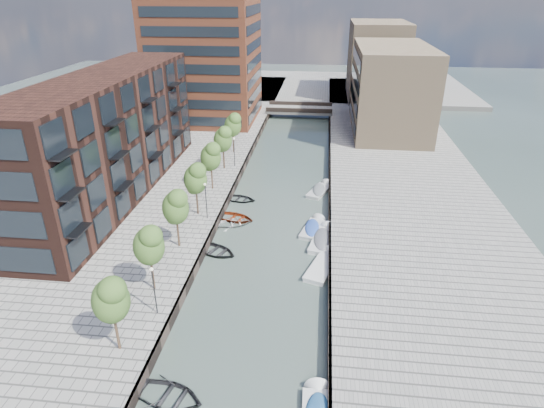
% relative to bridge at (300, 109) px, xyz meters
% --- Properties ---
extents(water, '(300.00, 300.00, 0.00)m').
position_rel_bridge_xyz_m(water, '(0.00, -32.00, -1.39)').
color(water, '#38473F').
rests_on(water, ground).
extents(quay_left, '(60.00, 140.00, 1.00)m').
position_rel_bridge_xyz_m(quay_left, '(-36.00, -32.00, -0.89)').
color(quay_left, gray).
rests_on(quay_left, ground).
extents(quay_right, '(20.00, 140.00, 1.00)m').
position_rel_bridge_xyz_m(quay_right, '(16.00, -32.00, -0.89)').
color(quay_right, gray).
rests_on(quay_right, ground).
extents(quay_wall_left, '(0.25, 140.00, 1.00)m').
position_rel_bridge_xyz_m(quay_wall_left, '(-6.10, -32.00, -0.89)').
color(quay_wall_left, '#332823').
rests_on(quay_wall_left, ground).
extents(quay_wall_right, '(0.25, 140.00, 1.00)m').
position_rel_bridge_xyz_m(quay_wall_right, '(6.10, -32.00, -0.89)').
color(quay_wall_right, '#332823').
rests_on(quay_wall_right, ground).
extents(far_closure, '(80.00, 40.00, 1.00)m').
position_rel_bridge_xyz_m(far_closure, '(0.00, 28.00, -0.89)').
color(far_closure, gray).
rests_on(far_closure, ground).
extents(apartment_block, '(8.00, 38.00, 14.00)m').
position_rel_bridge_xyz_m(apartment_block, '(-20.00, -42.00, 6.61)').
color(apartment_block, black).
rests_on(apartment_block, quay_left).
extents(tower, '(18.00, 18.00, 30.00)m').
position_rel_bridge_xyz_m(tower, '(-17.00, -7.00, 14.61)').
color(tower, brown).
rests_on(tower, quay_left).
extents(tan_block_near, '(12.00, 25.00, 14.00)m').
position_rel_bridge_xyz_m(tan_block_near, '(16.00, -10.00, 6.61)').
color(tan_block_near, '#8C7355').
rests_on(tan_block_near, quay_right).
extents(tan_block_far, '(12.00, 20.00, 16.00)m').
position_rel_bridge_xyz_m(tan_block_far, '(16.00, 16.00, 7.61)').
color(tan_block_far, '#8C7355').
rests_on(tan_block_far, quay_right).
extents(bridge, '(13.00, 6.00, 1.30)m').
position_rel_bridge_xyz_m(bridge, '(0.00, 0.00, 0.00)').
color(bridge, gray).
rests_on(bridge, ground).
extents(tree_0, '(2.50, 2.50, 5.95)m').
position_rel_bridge_xyz_m(tree_0, '(-8.50, -68.00, 3.92)').
color(tree_0, '#382619').
rests_on(tree_0, quay_left).
extents(tree_1, '(2.50, 2.50, 5.95)m').
position_rel_bridge_xyz_m(tree_1, '(-8.50, -61.00, 3.92)').
color(tree_1, '#382619').
rests_on(tree_1, quay_left).
extents(tree_2, '(2.50, 2.50, 5.95)m').
position_rel_bridge_xyz_m(tree_2, '(-8.50, -54.00, 3.92)').
color(tree_2, '#382619').
rests_on(tree_2, quay_left).
extents(tree_3, '(2.50, 2.50, 5.95)m').
position_rel_bridge_xyz_m(tree_3, '(-8.50, -47.00, 3.92)').
color(tree_3, '#382619').
rests_on(tree_3, quay_left).
extents(tree_4, '(2.50, 2.50, 5.95)m').
position_rel_bridge_xyz_m(tree_4, '(-8.50, -40.00, 3.92)').
color(tree_4, '#382619').
rests_on(tree_4, quay_left).
extents(tree_5, '(2.50, 2.50, 5.95)m').
position_rel_bridge_xyz_m(tree_5, '(-8.50, -33.00, 3.92)').
color(tree_5, '#382619').
rests_on(tree_5, quay_left).
extents(tree_6, '(2.50, 2.50, 5.95)m').
position_rel_bridge_xyz_m(tree_6, '(-8.50, -26.00, 3.92)').
color(tree_6, '#382619').
rests_on(tree_6, quay_left).
extents(lamp_0, '(0.24, 0.24, 4.12)m').
position_rel_bridge_xyz_m(lamp_0, '(-7.20, -64.00, 2.12)').
color(lamp_0, black).
rests_on(lamp_0, quay_left).
extents(lamp_1, '(0.24, 0.24, 4.12)m').
position_rel_bridge_xyz_m(lamp_1, '(-7.20, -48.00, 2.12)').
color(lamp_1, black).
rests_on(lamp_1, quay_left).
extents(lamp_2, '(0.24, 0.24, 4.12)m').
position_rel_bridge_xyz_m(lamp_2, '(-7.20, -32.00, 2.12)').
color(lamp_2, black).
rests_on(lamp_2, quay_left).
extents(sloop_0, '(5.33, 4.30, 0.98)m').
position_rel_bridge_xyz_m(sloop_0, '(-4.07, -71.00, -1.39)').
color(sloop_0, black).
rests_on(sloop_0, ground).
extents(sloop_1, '(5.54, 4.87, 0.95)m').
position_rel_bridge_xyz_m(sloop_1, '(-5.13, -53.32, -1.39)').
color(sloop_1, black).
rests_on(sloop_1, ground).
extents(sloop_2, '(5.27, 4.39, 0.94)m').
position_rel_bridge_xyz_m(sloop_2, '(-4.55, -46.14, -1.39)').
color(sloop_2, maroon).
rests_on(sloop_2, ground).
extents(sloop_3, '(4.75, 4.05, 0.83)m').
position_rel_bridge_xyz_m(sloop_3, '(-4.41, -47.36, -1.39)').
color(sloop_3, '#ADADAB').
rests_on(sloop_3, ground).
extents(sloop_4, '(4.60, 3.71, 0.85)m').
position_rel_bridge_xyz_m(sloop_4, '(-4.92, -41.00, -1.39)').
color(sloop_4, black).
rests_on(sloop_4, ground).
extents(motorboat_1, '(2.95, 5.91, 1.88)m').
position_rel_bridge_xyz_m(motorboat_1, '(5.45, -49.71, -1.16)').
color(motorboat_1, silver).
rests_on(motorboat_1, ground).
extents(motorboat_2, '(3.58, 5.94, 1.87)m').
position_rel_bridge_xyz_m(motorboat_2, '(5.64, -54.42, -1.28)').
color(motorboat_2, silver).
rests_on(motorboat_2, ground).
extents(motorboat_3, '(2.81, 5.12, 1.62)m').
position_rel_bridge_xyz_m(motorboat_3, '(4.33, -47.37, -1.19)').
color(motorboat_3, '#BBBBB9').
rests_on(motorboat_3, ground).
extents(motorboat_4, '(3.41, 5.34, 1.69)m').
position_rel_bridge_xyz_m(motorboat_4, '(4.91, -37.21, -1.19)').
color(motorboat_4, '#B7B7B5').
rests_on(motorboat_4, ground).
extents(car, '(2.65, 3.85, 1.22)m').
position_rel_bridge_xyz_m(car, '(11.33, -9.21, 0.22)').
color(car, silver).
rests_on(car, quay_right).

